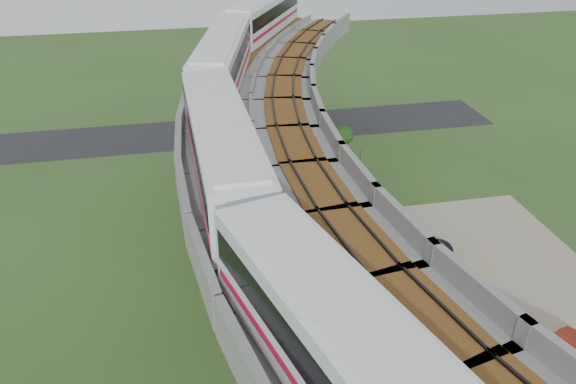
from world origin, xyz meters
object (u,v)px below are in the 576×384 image
Objects in this scene: metro_train at (257,97)px; car_dark at (430,248)px; car_red at (561,351)px; car_white at (481,317)px.

car_dark is at bearing -5.54° from metro_train.
car_red reaches higher than car_dark.
car_dark is (-2.82, 11.04, -0.14)m from car_red.
car_dark is (0.04, 7.54, -0.05)m from car_white.
car_white is at bearing -168.39° from car_red.
car_white reaches higher than car_dark.
car_red is (2.86, -3.51, 0.09)m from car_white.
metro_train is 16.81m from car_dark.
metro_train is at bearing 123.96° from car_white.
metro_train reaches higher than car_white.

